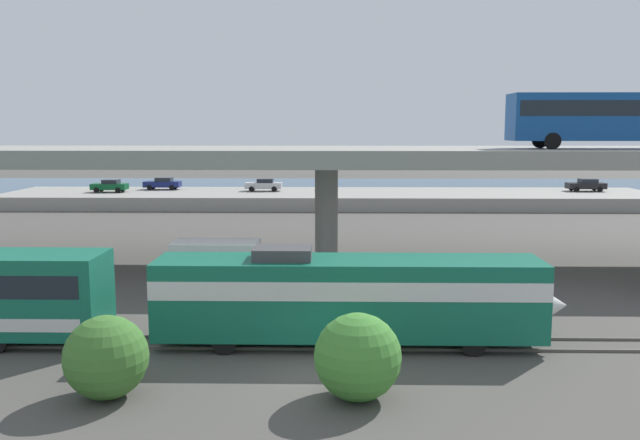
# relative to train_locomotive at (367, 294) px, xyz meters

# --- Properties ---
(ground_plane) EXTENTS (260.00, 260.00, 0.00)m
(ground_plane) POSITION_rel_train_locomotive_xyz_m (-1.88, -4.00, -2.19)
(ground_plane) COLOR #4C4944
(rail_strip_near) EXTENTS (110.00, 0.12, 0.12)m
(rail_strip_near) POSITION_rel_train_locomotive_xyz_m (-1.88, -0.75, -2.13)
(rail_strip_near) COLOR #59544C
(rail_strip_near) RESTS_ON ground_plane
(rail_strip_far) EXTENTS (110.00, 0.12, 0.12)m
(rail_strip_far) POSITION_rel_train_locomotive_xyz_m (-1.88, 0.75, -2.13)
(rail_strip_far) COLOR #59544C
(rail_strip_far) RESTS_ON ground_plane
(train_locomotive) EXTENTS (17.14, 3.04, 4.18)m
(train_locomotive) POSITION_rel_train_locomotive_xyz_m (0.00, 0.00, 0.00)
(train_locomotive) COLOR #14664C
(train_locomotive) RESTS_ON ground_plane
(highway_overpass) EXTENTS (96.00, 10.87, 7.78)m
(highway_overpass) POSITION_rel_train_locomotive_xyz_m (-1.88, 16.00, 4.90)
(highway_overpass) COLOR gray
(highway_overpass) RESTS_ON ground_plane
(transit_bus_on_overpass) EXTENTS (12.00, 2.68, 3.40)m
(transit_bus_on_overpass) POSITION_rel_train_locomotive_xyz_m (15.55, 14.85, 7.65)
(transit_bus_on_overpass) COLOR #14478C
(transit_bus_on_overpass) RESTS_ON highway_overpass
(service_truck_west) EXTENTS (6.80, 2.46, 3.04)m
(service_truck_west) POSITION_rel_train_locomotive_xyz_m (-6.86, 7.94, -0.55)
(service_truck_west) COLOR #9E998C
(service_truck_west) RESTS_ON ground_plane
(pier_parking_lot) EXTENTS (76.05, 13.57, 1.51)m
(pier_parking_lot) POSITION_rel_train_locomotive_xyz_m (-1.88, 51.00, -1.44)
(pier_parking_lot) COLOR gray
(pier_parking_lot) RESTS_ON ground_plane
(parked_car_0) EXTENTS (4.44, 1.93, 1.50)m
(parked_car_0) POSITION_rel_train_locomotive_xyz_m (28.90, 52.73, 0.09)
(parked_car_0) COLOR black
(parked_car_0) RESTS_ON pier_parking_lot
(parked_car_1) EXTENTS (4.37, 1.84, 1.50)m
(parked_car_1) POSITION_rel_train_locomotive_xyz_m (-9.75, 52.22, 0.09)
(parked_car_1) COLOR #B7B7BC
(parked_car_1) RESTS_ON pier_parking_lot
(parked_car_2) EXTENTS (4.10, 1.92, 1.50)m
(parked_car_2) POSITION_rel_train_locomotive_xyz_m (-27.83, 50.52, 0.09)
(parked_car_2) COLOR #0C4C26
(parked_car_2) RESTS_ON pier_parking_lot
(parked_car_3) EXTENTS (4.41, 1.95, 1.50)m
(parked_car_3) POSITION_rel_train_locomotive_xyz_m (-22.42, 53.96, 0.09)
(parked_car_3) COLOR navy
(parked_car_3) RESTS_ON pier_parking_lot
(harbor_water) EXTENTS (140.00, 36.00, 0.01)m
(harbor_water) POSITION_rel_train_locomotive_xyz_m (-1.88, 74.00, -2.19)
(harbor_water) COLOR #2D5170
(harbor_water) RESTS_ON ground_plane
(shrub_left) EXTENTS (2.84, 2.84, 2.84)m
(shrub_left) POSITION_rel_train_locomotive_xyz_m (-9.09, -5.70, -0.77)
(shrub_left) COLOR #3C712C
(shrub_left) RESTS_ON ground_plane
(shrub_right) EXTENTS (2.96, 2.96, 2.96)m
(shrub_right) POSITION_rel_train_locomotive_xyz_m (-0.61, -5.66, -0.71)
(shrub_right) COLOR #428733
(shrub_right) RESTS_ON ground_plane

